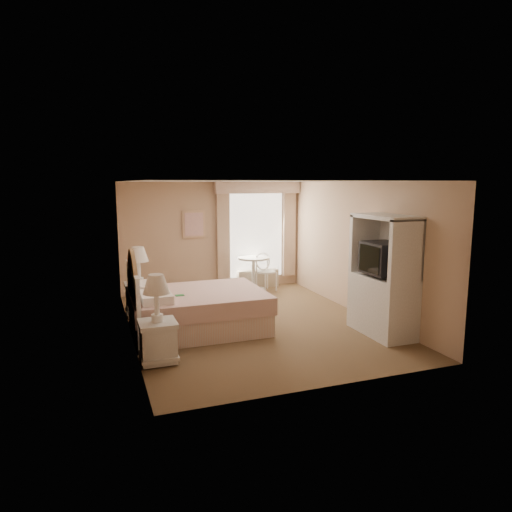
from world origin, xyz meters
name	(u,v)px	position (x,y,z in m)	size (l,w,h in m)	color
room	(253,254)	(0.00, 0.00, 1.25)	(4.21, 5.51, 2.51)	brown
window	(257,231)	(1.05, 2.65, 1.34)	(2.05, 0.22, 2.51)	white
framed_art	(194,224)	(-0.45, 2.71, 1.55)	(0.52, 0.04, 0.62)	tan
bed	(191,309)	(-1.11, -0.03, 0.37)	(2.22, 1.75, 1.54)	tan
nightstand_near	(158,330)	(-1.84, -1.26, 0.46)	(0.51, 0.51, 1.23)	white
nightstand_far	(139,290)	(-1.84, 1.20, 0.48)	(0.53, 0.53, 1.28)	white
round_table	(253,268)	(0.86, 2.40, 0.52)	(0.73, 0.73, 0.77)	white
cafe_chair	(265,269)	(1.10, 2.28, 0.51)	(0.53, 0.53, 0.88)	white
armoire	(383,285)	(1.81, -1.27, 0.82)	(0.59, 1.18, 1.97)	white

